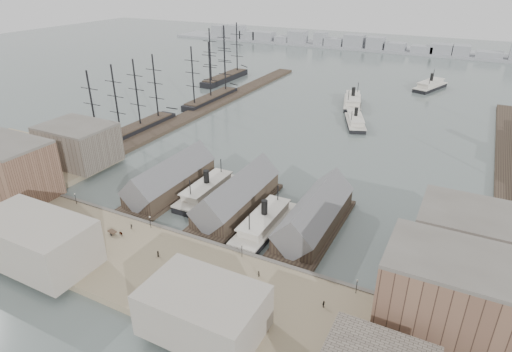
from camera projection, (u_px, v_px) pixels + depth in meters
The scene contains 40 objects.
ground at pixel (208, 235), 123.48m from camera, with size 900.00×900.00×0.00m, color #4D5956.
quay at pixel (165, 271), 107.07m from camera, with size 180.00×30.00×2.00m, color #85765A.
seawall at pixel (198, 241), 118.82m from camera, with size 180.00×1.20×2.30m, color #59544C.
west_wharf at pixel (204, 109), 231.06m from camera, with size 10.00×220.00×1.60m, color #2D231C.
east_wharf at pixel (510, 168), 162.87m from camera, with size 10.00×180.00×1.60m, color #2D231C.
ferry_shed_west at pixel (171, 179), 145.66m from camera, with size 14.00×42.00×12.60m.
ferry_shed_center at pixel (237, 196), 134.94m from camera, with size 14.00×42.00×12.60m.
ferry_shed_east at pixel (315, 216), 124.21m from camera, with size 14.00×42.00×12.60m.
warehouse_west_front at pixel (4, 169), 137.94m from camera, with size 32.00×18.00×18.00m, color brown.
warehouse_west_back at pixel (79, 144), 162.79m from camera, with size 26.00×20.00×14.00m, color #60564C.
warehouse_east_front at pixel (462, 305), 81.64m from camera, with size 30.00×18.00×19.00m, color brown.
warehouse_east_back at pixel (477, 244), 103.27m from camera, with size 28.00×20.00×15.00m, color #60564C.
street_bldg_center at pixel (203, 310), 86.60m from camera, with size 24.00×16.00×10.00m, color gray.
street_bldg_west at pixel (36, 241), 106.79m from camera, with size 30.00×16.00×12.00m, color gray.
lamp_post_far_w at pixel (75, 197), 134.38m from camera, with size 0.44×0.44×3.92m.
lamp_post_near_w at pixel (150, 220), 122.01m from camera, with size 0.44×0.44×3.92m.
lamp_post_near_e at pixel (242, 248), 109.64m from camera, with size 0.44×0.44×3.92m.
lamp_post_far_e at pixel (357, 284), 97.27m from camera, with size 0.44×0.44×3.92m.
far_shore at pixel (407, 48), 389.57m from camera, with size 500.00×40.00×15.72m.
ferry_docked_west at pixel (207, 190), 143.29m from camera, with size 8.60×28.68×10.24m.
ferry_docked_east at pixel (264, 222), 125.13m from camera, with size 8.64×28.80×10.29m.
ferry_open_near at pixel (355, 121), 208.92m from camera, with size 16.96×27.31×9.38m.
ferry_open_mid at pixel (352, 101), 238.75m from camera, with size 16.87×31.95×10.93m.
ferry_open_far at pixel (430, 85), 270.93m from camera, with size 18.15×31.43×10.76m.
sailing_ship_near at pixel (131, 130), 196.07m from camera, with size 8.17×56.25×33.57m.
sailing_ship_mid at pixel (211, 98), 245.49m from camera, with size 8.13×46.99×33.44m.
sailing_ship_far at pixel (225, 77), 291.88m from camera, with size 8.81×48.92×36.20m.
tram at pixel (395, 335), 84.77m from camera, with size 3.88×10.21×3.54m.
horse_cart_left at pixel (77, 232), 119.70m from camera, with size 4.72×3.57×1.64m.
horse_cart_center at pixel (117, 233), 119.43m from camera, with size 4.88×2.11×1.44m.
horse_cart_right at pixel (248, 290), 98.31m from camera, with size 4.78×2.31×1.60m.
pedestrian_0 at pixel (33, 205), 133.15m from camera, with size 0.65×0.48×1.79m, color black.
pedestrian_1 at pixel (71, 224), 123.46m from camera, with size 0.77×0.60×1.58m, color black.
pedestrian_2 at pixel (132, 227), 122.28m from camera, with size 1.01×0.58×1.56m, color black.
pedestrian_3 at pixel (92, 255), 109.94m from camera, with size 1.00×0.42×1.71m, color black.
pedestrian_4 at pixel (158, 254), 110.64m from camera, with size 0.83×0.54×1.69m, color black.
pedestrian_5 at pixel (177, 265), 106.46m from camera, with size 0.63×0.46×1.74m, color black.
pedestrian_6 at pixel (258, 274), 103.46m from camera, with size 0.76×0.59×1.56m, color black.
pedestrian_7 at pixel (248, 318), 90.24m from camera, with size 1.05×0.60×1.62m, color black.
pedestrian_8 at pixel (324, 304), 94.03m from camera, with size 1.02×0.42×1.74m, color black.
Camera 1 is at (59.72, -85.70, 69.41)m, focal length 30.00 mm.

